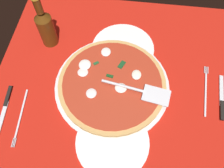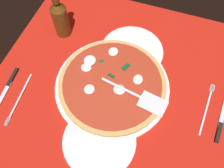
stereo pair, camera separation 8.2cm
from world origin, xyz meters
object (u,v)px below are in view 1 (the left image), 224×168
object	(u,v)px
dinner_plate_left	(123,48)
pizza	(112,84)
place_setting_near	(13,112)
pizza_server	(140,91)
place_setting_far	(214,96)
beer_bottle	(46,27)
dinner_plate_right	(112,142)

from	to	relation	value
dinner_plate_left	pizza	size ratio (longest dim) A/B	0.64
place_setting_near	pizza_server	bearing A→B (deg)	100.65
pizza_server	pizza	bearing A→B (deg)	174.45
place_setting_far	dinner_plate_left	bearing A→B (deg)	68.72
dinner_plate_left	beer_bottle	size ratio (longest dim) A/B	1.08
dinner_plate_right	pizza	world-z (taller)	pizza
dinner_plate_left	pizza_server	bearing A→B (deg)	21.24
place_setting_far	beer_bottle	world-z (taller)	beer_bottle
pizza	pizza_server	bearing A→B (deg)	74.71
place_setting_near	place_setting_far	xyz separation A→B (cm)	(-14.82, 69.87, -0.01)
place_setting_near	beer_bottle	distance (cm)	33.55
dinner_plate_left	place_setting_far	distance (cm)	38.62
beer_bottle	dinner_plate_right	bearing A→B (deg)	38.50
place_setting_near	beer_bottle	size ratio (longest dim) A/B	0.92
pizza_server	place_setting_near	world-z (taller)	pizza_server
pizza	beer_bottle	size ratio (longest dim) A/B	1.69
place_setting_near	place_setting_far	bearing A→B (deg)	97.75
dinner_plate_right	pizza_server	distance (cm)	19.52
place_setting_near	place_setting_far	world-z (taller)	same
pizza_server	beer_bottle	xyz separation A→B (cm)	(-20.45, -37.74, 4.35)
place_setting_near	beer_bottle	world-z (taller)	beer_bottle
dinner_plate_right	pizza_server	bearing A→B (deg)	156.74
pizza	pizza_server	distance (cm)	10.96
place_setting_near	dinner_plate_right	bearing A→B (deg)	76.20
pizza	pizza_server	size ratio (longest dim) A/B	1.60
dinner_plate_right	pizza	distance (cm)	20.61
pizza_server	place_setting_near	bearing A→B (deg)	-155.38
dinner_plate_left	place_setting_near	distance (cm)	47.63
dinner_plate_right	place_setting_near	world-z (taller)	place_setting_near
pizza	place_setting_far	xyz separation A→B (cm)	(-0.51, 36.93, -1.95)
dinner_plate_left	beer_bottle	bearing A→B (deg)	-89.89
dinner_plate_right	place_setting_far	distance (cm)	40.00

